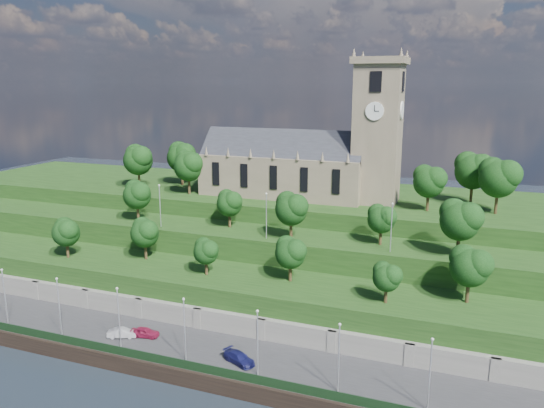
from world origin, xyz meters
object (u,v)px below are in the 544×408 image
at_px(car_left, 145,332).
at_px(church, 308,158).
at_px(car_middle, 122,333).
at_px(car_right, 239,358).

bearing_deg(car_left, church, -25.90).
height_order(church, car_left, church).
bearing_deg(car_middle, church, -41.85).
height_order(church, car_middle, church).
bearing_deg(car_middle, car_right, -114.33).
distance_m(car_left, car_middle, 3.14).
distance_m(car_middle, car_right, 18.19).
xyz_separation_m(church, car_right, (3.90, -41.63, -19.84)).
bearing_deg(car_right, church, 29.36).
distance_m(church, car_middle, 47.84).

